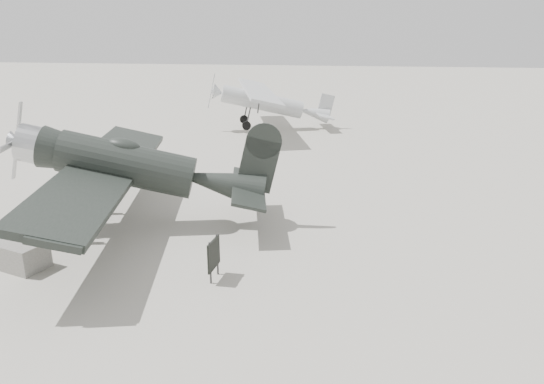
% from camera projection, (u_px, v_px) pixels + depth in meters
% --- Properties ---
extents(ground, '(160.00, 160.00, 0.00)m').
position_uv_depth(ground, '(253.00, 253.00, 18.20)').
color(ground, gray).
rests_on(ground, ground).
extents(lowwing_monoplane, '(9.88, 13.74, 4.41)m').
position_uv_depth(lowwing_monoplane, '(140.00, 168.00, 19.93)').
color(lowwing_monoplane, black).
rests_on(lowwing_monoplane, ground).
extents(highwing_monoplane, '(9.01, 12.57, 3.56)m').
position_uv_depth(highwing_monoplane, '(267.00, 99.00, 38.19)').
color(highwing_monoplane, '#A9ADAF').
rests_on(highwing_monoplane, ground).
extents(equipment_block, '(1.97, 1.57, 0.86)m').
position_uv_depth(equipment_block, '(19.00, 255.00, 17.07)').
color(equipment_block, slate).
rests_on(equipment_block, ground).
extents(sign_board, '(0.18, 0.93, 1.35)m').
position_uv_depth(sign_board, '(214.00, 255.00, 16.17)').
color(sign_board, '#333333').
rests_on(sign_board, ground).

